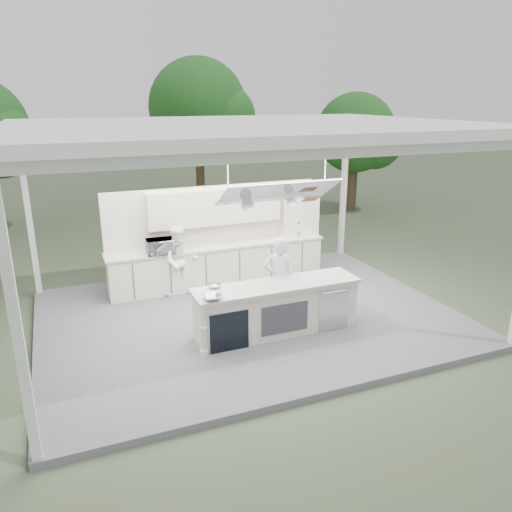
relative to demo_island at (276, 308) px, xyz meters
name	(u,v)px	position (x,y,z in m)	size (l,w,h in m)	color
ground	(249,320)	(-0.18, 0.91, -0.60)	(90.00, 90.00, 0.00)	#3B4831
stage_deck	(249,317)	(-0.18, 0.91, -0.54)	(8.00, 6.00, 0.12)	#5C5C61
tent	(248,131)	(-0.18, 0.90, 3.11)	(8.20, 6.20, 3.86)	white
demo_island	(276,308)	(0.00, 0.00, 0.00)	(3.10, 0.79, 0.95)	white
back_counter	(219,264)	(-0.18, 2.81, 0.00)	(5.08, 0.72, 0.95)	white
back_wall_unit	(233,219)	(0.27, 3.03, 0.98)	(5.05, 0.48, 2.25)	white
tree_cluster	(143,126)	(-0.34, 10.68, 2.69)	(19.55, 9.40, 5.85)	#473823
head_chef	(279,280)	(0.26, 0.45, 0.37)	(0.62, 0.41, 1.70)	silver
sous_chef	(180,261)	(-1.16, 2.46, 0.30)	(0.76, 0.59, 1.56)	white
toaster_oven	(160,246)	(-1.54, 2.61, 0.64)	(0.58, 0.40, 0.32)	silver
bowl_large	(212,297)	(-1.28, -0.24, 0.51)	(0.33, 0.33, 0.08)	#BABDC1
bowl_small	(214,286)	(-1.08, 0.26, 0.51)	(0.23, 0.23, 0.07)	silver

